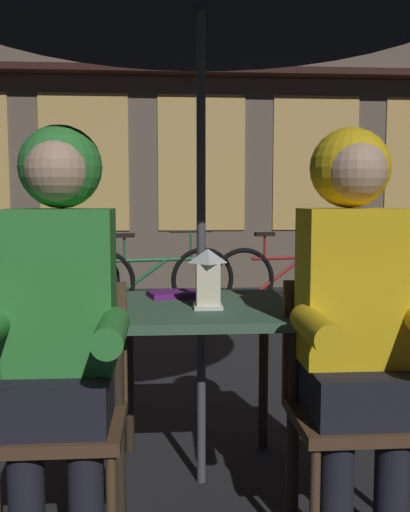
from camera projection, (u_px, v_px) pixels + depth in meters
The scene contains 12 objects.
ground_plane at pixel (201, 481), 2.38m from camera, with size 60.00×60.00×0.00m, color #232326.
cafe_table at pixel (201, 329), 2.32m from camera, with size 0.72×0.72×0.74m.
lantern at pixel (208, 277), 2.22m from camera, with size 0.11×0.11×0.23m.
chair_left at pixel (65, 400), 1.93m from camera, with size 0.40×0.40×0.87m.
chair_right at pixel (346, 393), 2.00m from camera, with size 0.40×0.40×0.87m.
person_left_hooded at pixel (60, 298), 1.84m from camera, with size 0.45×0.56×1.40m.
person_right_hooded at pixel (354, 295), 1.91m from camera, with size 0.45×0.56×1.40m.
shopfront_building at pixel (143, 47), 7.40m from camera, with size 10.00×0.93×6.20m.
bicycle_second at pixel (35, 280), 5.75m from camera, with size 1.67×0.29×0.84m.
bicycle_third at pixel (153, 279), 5.80m from camera, with size 1.66×0.33×0.84m.
bicycle_fourth at pixel (290, 277), 6.00m from camera, with size 1.66×0.34×0.84m.
book at pixel (173, 294), 2.48m from camera, with size 0.20×0.14×0.02m, color #661E7A.
Camera 1 is at (-0.15, -2.27, 1.17)m, focal length 40.55 mm.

